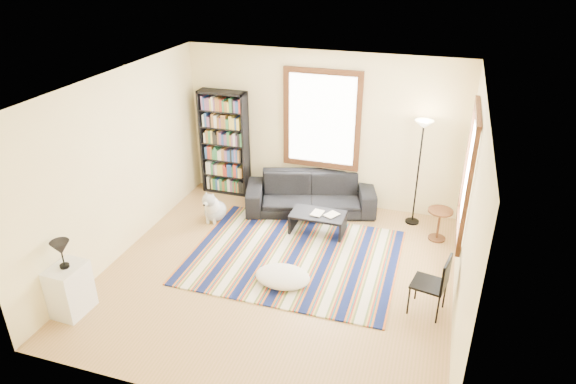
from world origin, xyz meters
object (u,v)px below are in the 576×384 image
(side_table, at_px, (439,225))
(folding_chair, at_px, (429,284))
(coffee_table, at_px, (318,223))
(floor_lamp, at_px, (418,174))
(bookshelf, at_px, (225,143))
(white_cabinet, at_px, (70,290))
(floor_cushion, at_px, (283,277))
(sofa, at_px, (310,193))
(dog, at_px, (215,205))

(side_table, relative_size, folding_chair, 0.63)
(coffee_table, xyz_separation_m, floor_lamp, (1.49, 0.84, 0.75))
(bookshelf, xyz_separation_m, white_cabinet, (-0.47, -3.97, -0.65))
(coffee_table, distance_m, floor_cushion, 1.53)
(side_table, height_order, folding_chair, folding_chair)
(bookshelf, relative_size, coffee_table, 2.22)
(folding_chair, bearing_deg, bookshelf, 158.70)
(sofa, bearing_deg, bookshelf, 154.78)
(sofa, distance_m, floor_lamp, 1.92)
(bookshelf, height_order, dog, bookshelf)
(bookshelf, relative_size, floor_cushion, 2.48)
(sofa, bearing_deg, folding_chair, -62.39)
(white_cabinet, bearing_deg, floor_lamp, 45.32)
(coffee_table, height_order, dog, dog)
(white_cabinet, bearing_deg, floor_cushion, 32.69)
(bookshelf, relative_size, side_table, 3.70)
(bookshelf, bearing_deg, folding_chair, -32.66)
(white_cabinet, xyz_separation_m, dog, (0.75, 2.85, -0.06))
(bookshelf, distance_m, dog, 1.36)
(coffee_table, distance_m, white_cabinet, 3.93)
(floor_cushion, xyz_separation_m, floor_lamp, (1.61, 2.36, 0.83))
(coffee_table, bearing_deg, folding_chair, -39.39)
(bookshelf, distance_m, coffee_table, 2.47)
(folding_chair, bearing_deg, floor_cushion, -169.21)
(bookshelf, xyz_separation_m, floor_cushion, (1.98, -2.53, -0.90))
(bookshelf, distance_m, white_cabinet, 4.05)
(white_cabinet, bearing_deg, side_table, 38.85)
(floor_lamp, bearing_deg, sofa, -176.86)
(sofa, xyz_separation_m, floor_lamp, (1.82, 0.10, 0.60))
(sofa, height_order, floor_lamp, floor_lamp)
(bookshelf, distance_m, side_table, 4.14)
(sofa, distance_m, side_table, 2.29)
(sofa, distance_m, white_cabinet, 4.33)
(white_cabinet, bearing_deg, bookshelf, 85.46)
(sofa, relative_size, dog, 3.94)
(floor_cushion, height_order, white_cabinet, white_cabinet)
(sofa, xyz_separation_m, bookshelf, (-1.77, 0.27, 0.67))
(sofa, relative_size, coffee_table, 2.54)
(coffee_table, xyz_separation_m, white_cabinet, (-2.57, -2.97, 0.17))
(white_cabinet, bearing_deg, sofa, 61.07)
(sofa, xyz_separation_m, coffee_table, (0.33, -0.74, -0.15))
(side_table, bearing_deg, coffee_table, -168.78)
(coffee_table, xyz_separation_m, dog, (-1.82, -0.12, 0.11))
(dog, bearing_deg, floor_lamp, 20.55)
(side_table, distance_m, white_cabinet, 5.61)
(bookshelf, relative_size, folding_chair, 2.33)
(floor_lamp, xyz_separation_m, side_table, (0.44, -0.45, -0.66))
(floor_lamp, distance_m, side_table, 0.91)
(sofa, height_order, side_table, sofa)
(sofa, height_order, white_cabinet, white_cabinet)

